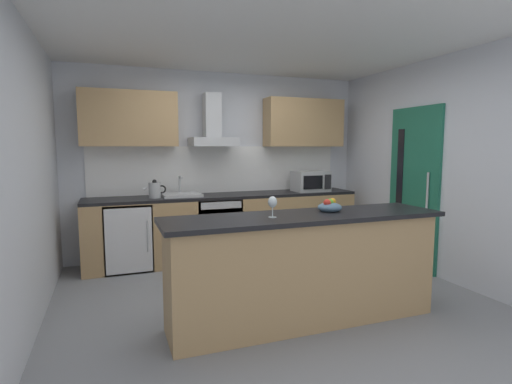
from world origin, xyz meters
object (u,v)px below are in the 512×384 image
at_px(kettle, 155,190).
at_px(range_hood, 213,130).
at_px(oven, 216,227).
at_px(sink, 182,194).
at_px(microwave, 311,181).
at_px(fruit_bowl, 330,207).
at_px(refrigerator, 128,236).
at_px(wine_glass, 273,203).

relative_size(kettle, range_hood, 0.40).
height_order(oven, sink, sink).
bearing_deg(range_hood, kettle, -168.62).
distance_m(oven, microwave, 1.55).
relative_size(sink, fruit_bowl, 2.27).
distance_m(refrigerator, sink, 0.86).
height_order(refrigerator, fruit_bowl, fruit_bowl).
distance_m(refrigerator, range_hood, 1.79).
bearing_deg(oven, microwave, -1.11).
bearing_deg(wine_glass, fruit_bowl, 10.67).
xyz_separation_m(range_hood, wine_glass, (-0.09, -2.34, -0.69)).
bearing_deg(refrigerator, fruit_bowl, -51.23).
bearing_deg(wine_glass, microwave, 55.04).
xyz_separation_m(refrigerator, kettle, (0.35, -0.03, 0.58)).
bearing_deg(refrigerator, kettle, -5.10).
height_order(sink, fruit_bowl, sink).
bearing_deg(kettle, sink, 7.30).
bearing_deg(oven, refrigerator, -179.86).
xyz_separation_m(kettle, range_hood, (0.81, 0.16, 0.78)).
height_order(microwave, wine_glass, microwave).
bearing_deg(microwave, wine_glass, -124.96).
bearing_deg(kettle, range_hood, 11.38).
bearing_deg(sink, refrigerator, -178.87).
bearing_deg(refrigerator, microwave, -0.56).
distance_m(range_hood, wine_glass, 2.44).
bearing_deg(range_hood, sink, -165.61).
relative_size(microwave, sink, 1.00).
xyz_separation_m(wine_glass, fruit_bowl, (0.61, 0.12, -0.08)).
height_order(microwave, sink, microwave).
distance_m(kettle, wine_glass, 2.30).
relative_size(oven, kettle, 2.77).
height_order(oven, fruit_bowl, fruit_bowl).
bearing_deg(kettle, wine_glass, -71.70).
height_order(refrigerator, sink, sink).
height_order(sink, kettle, sink).
relative_size(oven, microwave, 1.60).
relative_size(oven, wine_glass, 4.50).
height_order(oven, range_hood, range_hood).
relative_size(refrigerator, kettle, 2.94).
xyz_separation_m(refrigerator, range_hood, (1.16, 0.13, 1.36)).
distance_m(microwave, wine_glass, 2.67).
bearing_deg(sink, microwave, -1.17).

